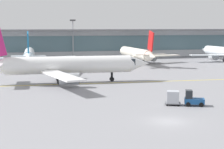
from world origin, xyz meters
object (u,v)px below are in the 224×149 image
Objects in this scene: gate_airplane_2 at (29,55)px; taxiing_regional_jet at (67,65)px; baggage_tug at (193,99)px; cargo_dolly_lead at (173,97)px; gate_airplane_3 at (136,53)px; apron_light_mast_1 at (73,37)px.

taxiing_regional_jet reaches higher than gate_airplane_2.
gate_airplane_2 is at bearing 130.87° from baggage_tug.
taxiing_regional_jet is at bearing 138.00° from cargo_dolly_lead.
gate_airplane_2 is 0.99× the size of gate_airplane_3.
gate_airplane_3 is 2.27× the size of apron_light_mast_1.
apron_light_mast_1 is at bearing -43.19° from gate_airplane_2.
gate_airplane_2 is at bearing -135.30° from apron_light_mast_1.
gate_airplane_2 is at bearing 82.93° from gate_airplane_3.
gate_airplane_3 is 0.88× the size of taxiing_regional_jet.
baggage_tug is (-9.79, -56.00, -1.97)m from gate_airplane_3.
taxiing_regional_jet is 48.96m from apron_light_mast_1.
baggage_tug is 1.15× the size of cargo_dolly_lead.
gate_airplane_3 reaches higher than cargo_dolly_lead.
apron_light_mast_1 is (7.97, 48.16, 3.76)m from taxiing_regional_jet.
taxiing_regional_jet is at bearing 141.21° from gate_airplane_3.
gate_airplane_2 is 9.69× the size of baggage_tug.
gate_airplane_2 is 60.36m from cargo_dolly_lead.
taxiing_regional_jet reaches higher than cargo_dolly_lead.
cargo_dolly_lead is at bearing -61.39° from taxiing_regional_jet.
apron_light_mast_1 is at bearing 116.71° from baggage_tug.
gate_airplane_3 is 56.38m from cargo_dolly_lead.
cargo_dolly_lead is (-12.24, -55.00, -1.81)m from gate_airplane_3.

